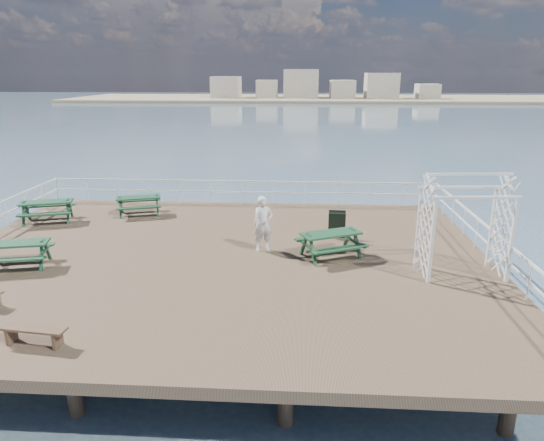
{
  "coord_description": "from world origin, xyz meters",
  "views": [
    {
      "loc": [
        2.78,
        -14.94,
        5.86
      ],
      "look_at": [
        1.8,
        0.6,
        1.1
      ],
      "focal_mm": 32.0,
      "sensor_mm": 36.0,
      "label": 1
    }
  ],
  "objects_px": {
    "picnic_table_d": "(17,249)",
    "person": "(263,224)",
    "picnic_table_c": "(331,239)",
    "picnic_table_b": "(139,201)",
    "trellis_arbor": "(464,230)",
    "flat_bench_near": "(33,332)",
    "picnic_table_a": "(47,207)"
  },
  "relations": [
    {
      "from": "trellis_arbor",
      "to": "person",
      "type": "distance_m",
      "value": 6.34
    },
    {
      "from": "picnic_table_b",
      "to": "picnic_table_d",
      "type": "relative_size",
      "value": 1.01
    },
    {
      "from": "picnic_table_b",
      "to": "picnic_table_d",
      "type": "distance_m",
      "value": 6.33
    },
    {
      "from": "trellis_arbor",
      "to": "flat_bench_near",
      "type": "bearing_deg",
      "value": -161.17
    },
    {
      "from": "picnic_table_a",
      "to": "picnic_table_b",
      "type": "bearing_deg",
      "value": 3.17
    },
    {
      "from": "picnic_table_c",
      "to": "picnic_table_a",
      "type": "bearing_deg",
      "value": 138.85
    },
    {
      "from": "picnic_table_b",
      "to": "picnic_table_c",
      "type": "bearing_deg",
      "value": -46.99
    },
    {
      "from": "picnic_table_d",
      "to": "flat_bench_near",
      "type": "bearing_deg",
      "value": -69.41
    },
    {
      "from": "picnic_table_d",
      "to": "picnic_table_c",
      "type": "bearing_deg",
      "value": -4.36
    },
    {
      "from": "trellis_arbor",
      "to": "person",
      "type": "height_order",
      "value": "trellis_arbor"
    },
    {
      "from": "person",
      "to": "picnic_table_c",
      "type": "bearing_deg",
      "value": -32.81
    },
    {
      "from": "picnic_table_b",
      "to": "person",
      "type": "relative_size",
      "value": 1.15
    },
    {
      "from": "picnic_table_c",
      "to": "picnic_table_d",
      "type": "distance_m",
      "value": 9.95
    },
    {
      "from": "picnic_table_d",
      "to": "trellis_arbor",
      "type": "bearing_deg",
      "value": -11.72
    },
    {
      "from": "picnic_table_a",
      "to": "flat_bench_near",
      "type": "xyz_separation_m",
      "value": [
        4.45,
        -9.18,
        -0.29
      ]
    },
    {
      "from": "picnic_table_d",
      "to": "picnic_table_b",
      "type": "bearing_deg",
      "value": 59.79
    },
    {
      "from": "picnic_table_a",
      "to": "picnic_table_b",
      "type": "relative_size",
      "value": 1.1
    },
    {
      "from": "picnic_table_b",
      "to": "person",
      "type": "xyz_separation_m",
      "value": [
        5.69,
        -4.08,
        0.38
      ]
    },
    {
      "from": "flat_bench_near",
      "to": "trellis_arbor",
      "type": "bearing_deg",
      "value": 30.25
    },
    {
      "from": "picnic_table_a",
      "to": "person",
      "type": "bearing_deg",
      "value": -34.63
    },
    {
      "from": "picnic_table_c",
      "to": "trellis_arbor",
      "type": "bearing_deg",
      "value": -42.38
    },
    {
      "from": "picnic_table_d",
      "to": "person",
      "type": "relative_size",
      "value": 1.14
    },
    {
      "from": "picnic_table_a",
      "to": "picnic_table_d",
      "type": "relative_size",
      "value": 1.1
    },
    {
      "from": "picnic_table_c",
      "to": "flat_bench_near",
      "type": "bearing_deg",
      "value": -164.51
    },
    {
      "from": "picnic_table_a",
      "to": "trellis_arbor",
      "type": "bearing_deg",
      "value": -33.92
    },
    {
      "from": "picnic_table_c",
      "to": "picnic_table_d",
      "type": "relative_size",
      "value": 1.13
    },
    {
      "from": "picnic_table_c",
      "to": "picnic_table_d",
      "type": "height_order",
      "value": "picnic_table_c"
    },
    {
      "from": "picnic_table_d",
      "to": "person",
      "type": "bearing_deg",
      "value": 1.6
    },
    {
      "from": "picnic_table_b",
      "to": "trellis_arbor",
      "type": "distance_m",
      "value": 13.14
    },
    {
      "from": "flat_bench_near",
      "to": "person",
      "type": "relative_size",
      "value": 0.82
    },
    {
      "from": "flat_bench_near",
      "to": "trellis_arbor",
      "type": "relative_size",
      "value": 0.5
    },
    {
      "from": "picnic_table_b",
      "to": "flat_bench_near",
      "type": "xyz_separation_m",
      "value": [
        1.06,
        -10.47,
        -0.24
      ]
    }
  ]
}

